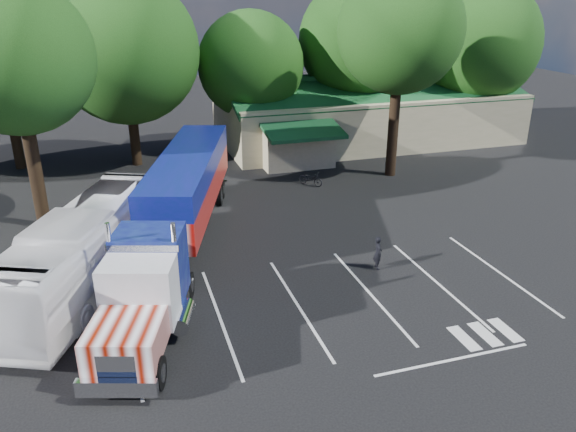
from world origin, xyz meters
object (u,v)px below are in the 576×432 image
object	(u,v)px
tour_bus	(86,249)
silver_sedan	(354,146)
bicycle	(311,179)
woman	(378,253)
semi_truck	(180,203)

from	to	relation	value
tour_bus	silver_sedan	distance (m)	24.84
silver_sedan	bicycle	bearing A→B (deg)	120.44
woman	tour_bus	bearing A→B (deg)	87.58
tour_bus	silver_sedan	world-z (taller)	tour_bus
tour_bus	silver_sedan	xyz separation A→B (m)	(19.18, 15.75, -1.11)
semi_truck	bicycle	distance (m)	11.91
semi_truck	bicycle	xyz separation A→B (m)	(9.23, 7.27, -1.98)
woman	silver_sedan	xyz separation A→B (m)	(6.67, 17.95, -0.15)
bicycle	tour_bus	distance (m)	16.71
woman	silver_sedan	bearing A→B (deg)	-12.80
woman	tour_bus	xyz separation A→B (m)	(-12.51, 2.21, 0.96)
semi_truck	bicycle	bearing A→B (deg)	55.86
bicycle	silver_sedan	world-z (taller)	silver_sedan
bicycle	tour_bus	size ratio (longest dim) A/B	0.14
semi_truck	tour_bus	xyz separation A→B (m)	(-4.28, -2.48, -0.70)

